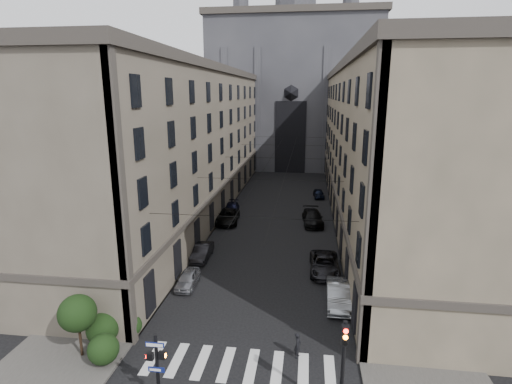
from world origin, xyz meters
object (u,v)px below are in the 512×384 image
at_px(car_right_midnear, 324,264).
at_px(car_right_far, 319,194).
at_px(gothic_tower, 294,82).
at_px(car_left_near, 188,279).
at_px(pedestrian_signal_left, 157,365).
at_px(car_left_midfar, 227,216).
at_px(traffic_light_right, 344,358).
at_px(car_right_midfar, 313,218).
at_px(car_right_near, 338,295).
at_px(pedestrian, 298,345).
at_px(car_left_far, 232,208).
at_px(car_left_midnear, 202,252).

xyz_separation_m(car_right_midnear, car_right_far, (0.04, 26.28, -0.13)).
bearing_deg(gothic_tower, car_right_far, -79.91).
bearing_deg(car_right_midnear, car_right_far, 89.31).
distance_m(car_left_near, car_right_midnear, 11.99).
height_order(pedestrian_signal_left, car_left_midfar, pedestrian_signal_left).
bearing_deg(traffic_light_right, gothic_tower, 94.38).
xyz_separation_m(car_left_midfar, car_right_midfar, (10.38, 0.75, 0.03)).
bearing_deg(car_left_midfar, pedestrian_signal_left, -89.70).
height_order(pedestrian_signal_left, traffic_light_right, traffic_light_right).
xyz_separation_m(traffic_light_right, car_right_near, (0.60, 10.89, -2.49)).
bearing_deg(car_left_midfar, gothic_tower, 77.77).
distance_m(car_left_midfar, pedestrian, 26.44).
relative_size(pedestrian_signal_left, car_left_near, 1.08).
height_order(car_left_far, car_right_near, car_right_near).
bearing_deg(car_right_far, car_right_midfar, -99.24).
distance_m(gothic_tower, car_left_near, 63.44).
relative_size(car_left_far, car_right_far, 1.24).
distance_m(gothic_tower, pedestrian_signal_left, 75.15).
height_order(car_right_midfar, pedestrian, car_right_midfar).
height_order(car_left_near, car_left_midfar, car_left_midfar).
xyz_separation_m(car_left_far, pedestrian, (9.57, -28.67, 0.13)).
xyz_separation_m(car_right_far, pedestrian, (-2.03, -38.40, 0.16)).
bearing_deg(car_left_far, pedestrian_signal_left, -91.97).
height_order(car_left_midnear, car_right_midnear, car_right_midnear).
bearing_deg(pedestrian_signal_left, car_right_far, 78.32).
xyz_separation_m(car_left_midnear, car_right_midnear, (11.53, -1.49, 0.07)).
distance_m(car_right_near, car_right_far, 31.82).
height_order(car_right_near, car_right_midfar, car_right_midfar).
relative_size(pedestrian_signal_left, traffic_light_right, 0.77).
bearing_deg(car_left_far, car_left_midfar, -93.38).
relative_size(car_left_midfar, car_right_near, 1.17).
height_order(car_left_midnear, car_right_midfar, car_right_midfar).
bearing_deg(car_left_midnear, car_left_near, -87.94).
bearing_deg(gothic_tower, pedestrian_signal_left, -92.74).
distance_m(traffic_light_right, car_right_midnear, 16.62).
xyz_separation_m(car_left_near, car_right_midfar, (10.28, 17.54, 0.18)).
relative_size(car_left_far, pedestrian, 2.89).
height_order(car_right_near, car_right_midnear, car_right_near).
distance_m(gothic_tower, car_left_midfar, 47.55).
relative_size(traffic_light_right, car_right_midfar, 0.92).
height_order(traffic_light_right, car_right_midfar, traffic_light_right).
relative_size(pedestrian_signal_left, car_right_far, 1.07).
bearing_deg(car_right_near, pedestrian_signal_left, -129.71).
xyz_separation_m(car_left_midnear, pedestrian, (9.54, -13.61, 0.10)).
xyz_separation_m(traffic_light_right, car_right_midfar, (-1.21, 29.79, -2.47)).
distance_m(car_left_near, car_left_midnear, 5.67).
bearing_deg(gothic_tower, pedestrian, -87.20).
height_order(traffic_light_right, car_left_midnear, traffic_light_right).
bearing_deg(car_left_near, car_right_midnear, 19.10).
height_order(car_left_near, car_right_midnear, car_right_midnear).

